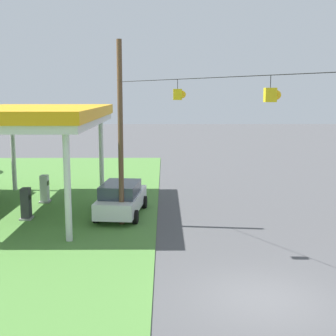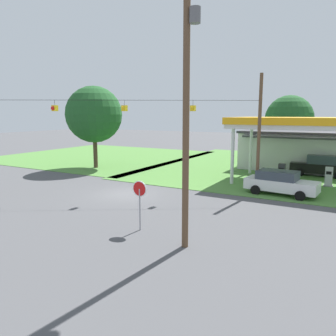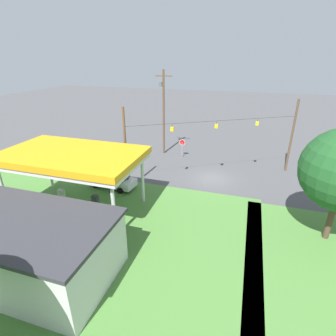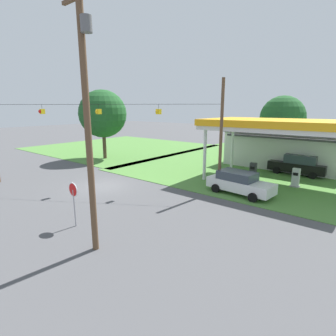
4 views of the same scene
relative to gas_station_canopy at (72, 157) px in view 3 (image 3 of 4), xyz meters
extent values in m
plane|color=#4C4C4F|center=(-10.80, -9.75, -4.95)|extent=(160.00, 160.00, 0.00)
cube|color=silver|center=(0.00, 0.00, -0.23)|extent=(11.64, 6.76, 0.35)
cube|color=orange|center=(0.00, 0.00, 0.22)|extent=(11.84, 6.96, 0.55)
cylinder|color=silver|center=(-5.22, -2.78, -2.68)|extent=(0.28, 0.28, 4.55)
cylinder|color=silver|center=(5.22, -2.78, -2.68)|extent=(0.28, 0.28, 4.55)
cylinder|color=silver|center=(-5.22, 2.78, -2.68)|extent=(0.28, 0.28, 4.55)
cylinder|color=silver|center=(5.22, 2.78, -2.68)|extent=(0.28, 0.28, 4.55)
cube|color=silver|center=(-0.84, 7.60, -3.07)|extent=(12.50, 5.93, 3.76)
cube|color=#333338|center=(-0.84, 7.60, -1.06)|extent=(12.80, 6.23, 0.24)
cube|color=#333338|center=(-0.84, 4.28, -1.43)|extent=(11.25, 0.70, 0.20)
cube|color=gray|center=(-1.79, 0.00, -4.89)|extent=(0.71, 0.56, 0.12)
cube|color=#333338|center=(-1.79, 0.00, -4.10)|extent=(0.55, 0.40, 1.46)
cube|color=black|center=(-1.79, -0.22, -3.80)|extent=(0.39, 0.03, 0.24)
cube|color=gray|center=(1.79, 0.00, -4.89)|extent=(0.71, 0.56, 0.12)
cube|color=silver|center=(1.79, 0.00, -4.10)|extent=(0.55, 0.40, 1.46)
cube|color=black|center=(1.79, -0.22, -3.80)|extent=(0.39, 0.03, 0.24)
cube|color=white|center=(-0.98, -4.60, -4.23)|extent=(5.09, 2.33, 0.76)
cube|color=#333D47|center=(-1.27, -4.57, -3.53)|extent=(2.87, 1.96, 0.62)
cylinder|color=black|center=(0.63, -3.81, -4.61)|extent=(0.70, 0.29, 0.68)
cylinder|color=black|center=(0.45, -5.70, -4.61)|extent=(0.70, 0.29, 0.68)
cylinder|color=black|center=(-2.41, -3.51, -4.61)|extent=(0.70, 0.29, 0.68)
cylinder|color=black|center=(-2.59, -5.39, -4.61)|extent=(0.70, 0.29, 0.68)
cube|color=black|center=(0.79, 4.60, -4.18)|extent=(5.12, 1.88, 0.86)
cube|color=#333D47|center=(1.10, 4.60, -3.35)|extent=(2.82, 1.72, 0.80)
cylinder|color=black|center=(-0.78, 3.65, -4.61)|extent=(0.68, 0.22, 0.68)
cylinder|color=black|center=(-0.79, 5.54, -4.61)|extent=(0.68, 0.22, 0.68)
cylinder|color=black|center=(2.38, 3.67, -4.61)|extent=(0.68, 0.22, 0.68)
cylinder|color=black|center=(2.37, 5.56, -4.61)|extent=(0.68, 0.22, 0.68)
cylinder|color=#99999E|center=(-5.74, -15.46, -3.90)|extent=(0.08, 0.08, 2.10)
cylinder|color=white|center=(-5.74, -15.46, -2.85)|extent=(0.80, 0.03, 0.80)
cylinder|color=red|center=(-5.74, -15.46, -2.85)|extent=(0.70, 0.03, 0.70)
cylinder|color=brown|center=(-2.87, -16.23, 0.68)|extent=(0.28, 0.28, 11.26)
cube|color=brown|center=(-2.87, -16.23, 5.51)|extent=(2.20, 0.14, 0.14)
cylinder|color=#59595B|center=(-2.52, -16.23, 4.51)|extent=(0.44, 0.44, 0.60)
cylinder|color=brown|center=(-18.92, -14.75, -0.68)|extent=(0.24, 0.24, 8.53)
cylinder|color=brown|center=(-2.68, -4.75, -0.68)|extent=(0.24, 0.24, 8.53)
cylinder|color=black|center=(-10.80, -9.75, 1.71)|extent=(16.25, 10.02, 0.02)
cylinder|color=black|center=(-14.86, -12.25, 1.53)|extent=(0.02, 0.02, 0.35)
cube|color=yellow|center=(-14.86, -12.25, 1.16)|extent=(0.32, 0.32, 0.40)
sphere|color=red|center=(-14.86, -12.42, 1.16)|extent=(0.28, 0.28, 0.28)
cylinder|color=black|center=(-10.80, -9.75, 1.53)|extent=(0.02, 0.02, 0.35)
cube|color=yellow|center=(-10.80, -9.75, 1.16)|extent=(0.32, 0.32, 0.40)
sphere|color=yellow|center=(-10.80, -9.92, 1.16)|extent=(0.28, 0.28, 0.28)
cylinder|color=black|center=(-6.74, -7.25, 1.53)|extent=(0.02, 0.02, 0.35)
cube|color=yellow|center=(-6.74, -7.25, 1.16)|extent=(0.32, 0.32, 0.40)
sphere|color=yellow|center=(-6.74, -7.42, 1.16)|extent=(0.28, 0.28, 0.28)
cylinder|color=#4C3828|center=(-20.61, -1.89, -3.29)|extent=(0.44, 0.44, 3.31)
camera|label=1|loc=(-24.10, -6.77, 1.21)|focal=50.00mm
camera|label=2|loc=(3.08, -28.40, 0.76)|focal=35.00mm
camera|label=3|loc=(-13.93, 17.32, 7.98)|focal=28.00mm
camera|label=4|loc=(6.66, -22.70, 1.43)|focal=28.00mm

